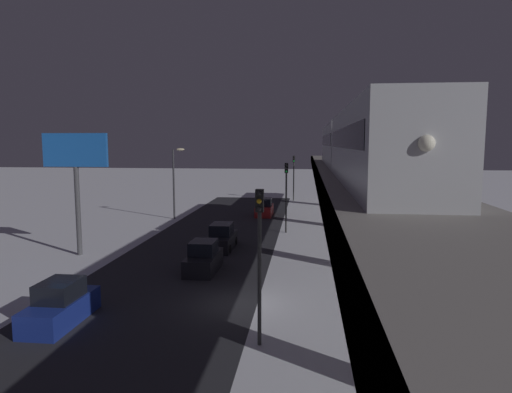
{
  "coord_description": "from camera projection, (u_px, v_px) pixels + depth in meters",
  "views": [
    {
      "loc": [
        -3.41,
        22.12,
        8.22
      ],
      "look_at": [
        1.64,
        -22.8,
        2.83
      ],
      "focal_mm": 31.69,
      "sensor_mm": 36.0,
      "label": 1
    }
  ],
  "objects": [
    {
      "name": "sedan_black_2",
      "position": [
        204.0,
        259.0,
        29.04
      ],
      "size": [
        1.8,
        4.19,
        1.97
      ],
      "rotation": [
        0.0,
        0.0,
        3.14
      ],
      "color": "black",
      "rests_on": "ground_plane"
    },
    {
      "name": "traffic_light_mid",
      "position": [
        286.0,
        187.0,
        41.01
      ],
      "size": [
        0.32,
        0.44,
        6.4
      ],
      "color": "#2D2D2D",
      "rests_on": "ground_plane"
    },
    {
      "name": "ground_plane",
      "position": [
        238.0,
        304.0,
        23.18
      ],
      "size": [
        240.0,
        240.0,
        0.0
      ],
      "primitive_type": "plane",
      "color": "white"
    },
    {
      "name": "commercial_billboard",
      "position": [
        76.0,
        162.0,
        32.49
      ],
      "size": [
        4.8,
        0.36,
        8.9
      ],
      "color": "#4C4C51",
      "rests_on": "ground_plane"
    },
    {
      "name": "sedan_blue",
      "position": [
        61.0,
        306.0,
        20.66
      ],
      "size": [
        1.8,
        4.32,
        1.97
      ],
      "color": "navy",
      "rests_on": "ground_plane"
    },
    {
      "name": "sedan_red",
      "position": [
        264.0,
        208.0,
        51.26
      ],
      "size": [
        1.8,
        4.35,
        1.97
      ],
      "rotation": [
        0.0,
        0.0,
        3.14
      ],
      "color": "#A51E1E",
      "rests_on": "ground_plane"
    },
    {
      "name": "traffic_light_far",
      "position": [
        294.0,
        171.0,
        64.05
      ],
      "size": [
        0.32,
        0.44,
        6.4
      ],
      "color": "#2D2D2D",
      "rests_on": "ground_plane"
    },
    {
      "name": "avenue_asphalt",
      "position": [
        153.0,
        300.0,
        23.68
      ],
      "size": [
        11.0,
        89.7,
        0.01
      ],
      "primitive_type": "cube",
      "color": "#28282D",
      "rests_on": "ground_plane"
    },
    {
      "name": "elevated_railway",
      "position": [
        368.0,
        200.0,
        21.82
      ],
      "size": [
        5.0,
        89.7,
        6.34
      ],
      "color": "gray",
      "rests_on": "ground_plane"
    },
    {
      "name": "traffic_light_near",
      "position": [
        259.0,
        244.0,
        17.96
      ],
      "size": [
        0.32,
        0.44,
        6.4
      ],
      "color": "#2D2D2D",
      "rests_on": "ground_plane"
    },
    {
      "name": "subway_train",
      "position": [
        354.0,
        144.0,
        29.73
      ],
      "size": [
        2.94,
        36.87,
        3.4
      ],
      "color": "#B7BABF",
      "rests_on": "elevated_railway"
    },
    {
      "name": "street_lamp_far",
      "position": [
        176.0,
        175.0,
        48.45
      ],
      "size": [
        1.35,
        0.44,
        7.65
      ],
      "color": "#38383D",
      "rests_on": "ground_plane"
    },
    {
      "name": "sedan_black",
      "position": [
        222.0,
        239.0,
        35.21
      ],
      "size": [
        1.91,
        4.69,
        1.97
      ],
      "rotation": [
        0.0,
        0.0,
        3.14
      ],
      "color": "black",
      "rests_on": "ground_plane"
    }
  ]
}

